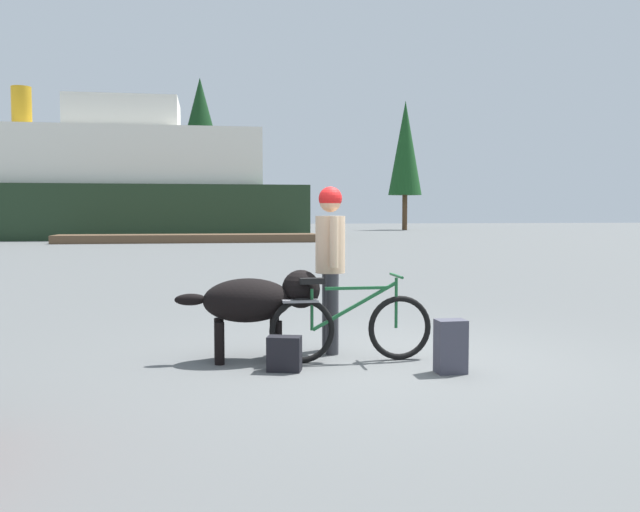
# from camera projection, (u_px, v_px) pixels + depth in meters

# --- Properties ---
(ground_plane) EXTENTS (160.00, 160.00, 0.00)m
(ground_plane) POSITION_uv_depth(u_px,v_px,m) (381.00, 359.00, 7.04)
(ground_plane) COLOR #595B5B
(bicycle) EXTENTS (1.68, 0.44, 0.89)m
(bicycle) POSITION_uv_depth(u_px,v_px,m) (350.00, 326.00, 6.91)
(bicycle) COLOR black
(bicycle) RESTS_ON ground_plane
(person_cyclist) EXTENTS (0.32, 0.53, 1.80)m
(person_cyclist) POSITION_uv_depth(u_px,v_px,m) (330.00, 252.00, 7.32)
(person_cyclist) COLOR #333338
(person_cyclist) RESTS_ON ground_plane
(dog) EXTENTS (1.49, 0.53, 0.93)m
(dog) POSITION_uv_depth(u_px,v_px,m) (258.00, 300.00, 6.96)
(dog) COLOR black
(dog) RESTS_ON ground_plane
(backpack) EXTENTS (0.28, 0.20, 0.51)m
(backpack) POSITION_uv_depth(u_px,v_px,m) (451.00, 346.00, 6.43)
(backpack) COLOR #3F3F4C
(backpack) RESTS_ON ground_plane
(handbag_pannier) EXTENTS (0.36, 0.26, 0.34)m
(handbag_pannier) POSITION_uv_depth(u_px,v_px,m) (284.00, 354.00, 6.50)
(handbag_pannier) COLOR black
(handbag_pannier) RESTS_ON ground_plane
(dock_pier) EXTENTS (12.89, 2.18, 0.40)m
(dock_pier) POSITION_uv_depth(u_px,v_px,m) (189.00, 238.00, 33.95)
(dock_pier) COLOR brown
(dock_pier) RESTS_ON ground_plane
(ferry_boat) EXTENTS (25.82, 8.15, 8.62)m
(ferry_boat) POSITION_uv_depth(u_px,v_px,m) (82.00, 186.00, 39.37)
(ferry_boat) COLOR #1E331E
(ferry_boat) RESTS_ON ground_plane
(pine_tree_far_left) EXTENTS (3.95, 3.95, 9.37)m
(pine_tree_far_left) POSITION_uv_depth(u_px,v_px,m) (77.00, 154.00, 51.09)
(pine_tree_far_left) COLOR #4C331E
(pine_tree_far_left) RESTS_ON ground_plane
(pine_tree_center) EXTENTS (4.39, 4.39, 11.77)m
(pine_tree_center) POSITION_uv_depth(u_px,v_px,m) (200.00, 133.00, 52.01)
(pine_tree_center) COLOR #4C331E
(pine_tree_center) RESTS_ON ground_plane
(pine_tree_far_right) EXTENTS (2.81, 2.81, 10.82)m
(pine_tree_far_right) POSITION_uv_depth(u_px,v_px,m) (405.00, 148.00, 56.88)
(pine_tree_far_right) COLOR #4C331E
(pine_tree_far_right) RESTS_ON ground_plane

